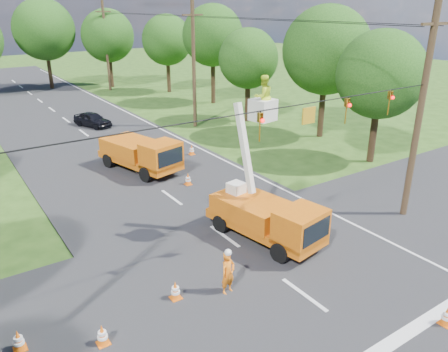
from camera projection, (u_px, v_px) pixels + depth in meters
ground at (106, 150)px, 30.78m from camera, size 140.00×140.00×0.00m
road_main at (106, 150)px, 30.78m from camera, size 12.00×100.00×0.06m
road_cross at (268, 269)px, 16.89m from camera, size 56.00×10.00×0.07m
stop_bar at (380, 351)px, 12.88m from camera, size 9.00×0.45×0.02m
edge_line at (176, 137)px, 33.69m from camera, size 0.12×90.00×0.02m
bucket_truck at (267, 208)px, 18.47m from camera, size 2.86×5.62×7.03m
second_truck at (142, 153)px, 26.47m from camera, size 3.48×6.10×2.16m
ground_worker at (228, 273)px, 15.23m from camera, size 0.65×0.50×1.62m
distant_car at (92, 119)px, 36.34m from camera, size 2.66×3.86×1.22m
traffic_cone_1 at (447, 316)px, 13.82m from camera, size 0.38×0.38×0.71m
traffic_cone_2 at (240, 203)px, 21.64m from camera, size 0.38×0.38×0.71m
traffic_cone_3 at (188, 179)px, 24.62m from camera, size 0.38×0.38×0.71m
traffic_cone_4 at (102, 335)px, 13.02m from camera, size 0.38×0.38×0.71m
traffic_cone_5 at (19, 341)px, 12.80m from camera, size 0.38×0.38×0.71m
traffic_cone_7 at (192, 150)px, 29.58m from camera, size 0.38×0.38×0.71m
traffic_cone_8 at (175, 290)px, 15.05m from camera, size 0.38×0.38×0.71m
pole_right_near at (420, 111)px, 19.44m from camera, size 1.80×0.30×10.00m
pole_right_mid at (194, 64)px, 34.87m from camera, size 1.80×0.30×10.00m
pole_right_far at (106, 46)px, 50.30m from camera, size 1.80×0.30×10.00m
signal_span at (321, 113)px, 15.89m from camera, size 18.00×0.29×1.07m
tree_right_a at (381, 75)px, 26.50m from camera, size 5.40×5.40×8.28m
tree_right_b at (327, 51)px, 31.59m from camera, size 6.40×6.40×9.65m
tree_right_c at (248, 59)px, 36.47m from camera, size 5.00×5.00×7.83m
tree_right_d at (213, 36)px, 42.97m from camera, size 6.00×6.00×9.70m
tree_right_e at (167, 40)px, 48.94m from camera, size 5.60×5.60×8.63m
tree_far_b at (44, 30)px, 50.67m from camera, size 7.00×7.00×10.32m
tree_far_c at (108, 36)px, 52.01m from camera, size 6.20×6.20×9.18m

